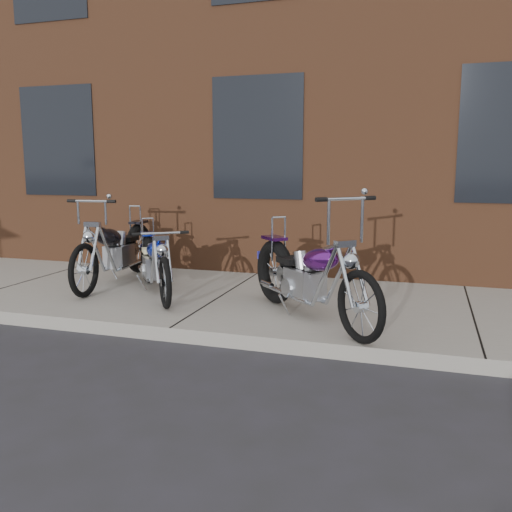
% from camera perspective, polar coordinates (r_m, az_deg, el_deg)
% --- Properties ---
extents(ground, '(120.00, 120.00, 0.00)m').
position_cam_1_polar(ground, '(5.70, -9.04, -8.94)').
color(ground, '#272728').
rests_on(ground, ground).
extents(sidewalk, '(22.00, 3.00, 0.15)m').
position_cam_1_polar(sidewalk, '(7.00, -3.56, -4.73)').
color(sidewalk, gray).
rests_on(sidewalk, ground).
extents(building_brick, '(22.00, 10.00, 8.00)m').
position_cam_1_polar(building_brick, '(13.25, 6.98, 18.99)').
color(building_brick, brown).
rests_on(building_brick, ground).
extents(chopper_purple, '(1.75, 1.82, 1.35)m').
position_cam_1_polar(chopper_purple, '(5.84, 5.63, -2.47)').
color(chopper_purple, black).
rests_on(chopper_purple, sidewalk).
extents(chopper_blue, '(1.33, 1.78, 0.92)m').
position_cam_1_polar(chopper_blue, '(7.11, -10.57, -0.87)').
color(chopper_blue, black).
rests_on(chopper_blue, sidewalk).
extents(chopper_third, '(0.58, 2.39, 1.22)m').
position_cam_1_polar(chopper_third, '(7.89, -14.49, 0.35)').
color(chopper_third, black).
rests_on(chopper_third, sidewalk).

